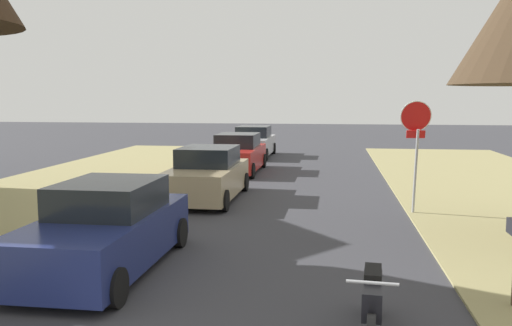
# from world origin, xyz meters

# --- Properties ---
(stop_sign_far) EXTENTS (0.82, 0.61, 2.94)m
(stop_sign_far) POSITION_xyz_m (3.75, 11.86, 2.17)
(stop_sign_far) COLOR #9EA0A5
(stop_sign_far) RESTS_ON grass_verge_right
(parked_sedan_navy) EXTENTS (1.97, 4.41, 1.57)m
(parked_sedan_navy) POSITION_xyz_m (-2.37, 6.35, 0.72)
(parked_sedan_navy) COLOR navy
(parked_sedan_navy) RESTS_ON ground
(parked_sedan_tan) EXTENTS (1.97, 4.41, 1.57)m
(parked_sedan_tan) POSITION_xyz_m (-2.11, 13.20, 0.72)
(parked_sedan_tan) COLOR tan
(parked_sedan_tan) RESTS_ON ground
(parked_sedan_red) EXTENTS (1.97, 4.41, 1.57)m
(parked_sedan_red) POSITION_xyz_m (-2.25, 19.25, 0.72)
(parked_sedan_red) COLOR red
(parked_sedan_red) RESTS_ON ground
(parked_sedan_silver) EXTENTS (1.97, 4.41, 1.57)m
(parked_sedan_silver) POSITION_xyz_m (-2.43, 25.07, 0.72)
(parked_sedan_silver) COLOR #BCBCC1
(parked_sedan_silver) RESTS_ON ground
(parked_motorcycle) EXTENTS (0.60, 2.05, 0.97)m
(parked_motorcycle) POSITION_xyz_m (2.14, 4.14, 0.48)
(parked_motorcycle) COLOR black
(parked_motorcycle) RESTS_ON ground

